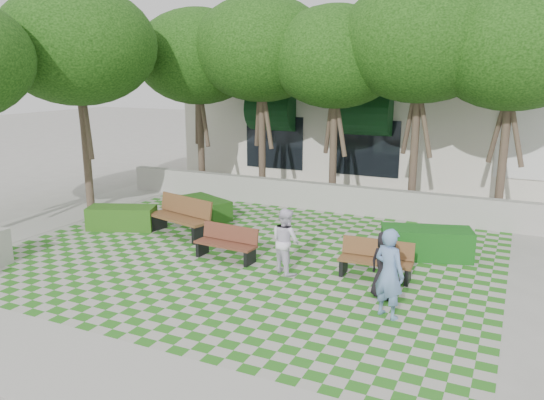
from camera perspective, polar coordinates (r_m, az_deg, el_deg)
The scene contains 16 objects.
ground at distance 12.55m, azimuth -5.04°, elevation -7.46°, with size 90.00×90.00×0.00m, color gray.
lawn at distance 13.37m, azimuth -2.87°, elevation -6.06°, with size 12.00×12.00×0.00m, color #2B721E.
sidewalk_south at distance 9.21m, azimuth -20.59°, elevation -16.54°, with size 16.00×2.00×0.01m, color #9E9B93.
sidewalk_west at distance 17.80m, azimuth -23.79°, elevation -2.21°, with size 2.00×12.00×0.01m, color #9E9B93.
retaining_wall at distance 17.81m, azimuth 5.03°, elevation 0.40°, with size 15.00×0.36×0.90m, color #9E9B93.
bench_east at distance 12.12m, azimuth 11.11°, elevation -6.38°, with size 1.65×0.62×0.85m.
bench_mid at distance 13.10m, azimuth -4.88°, elevation -4.68°, with size 1.62×0.64×0.83m.
bench_west at distance 15.13m, azimuth -9.80°, elevation -1.85°, with size 2.16×1.18×1.08m.
hedge_east at distance 13.69m, azimuth 16.24°, elevation -4.47°, with size 2.17×0.87×0.76m, color #134A16.
hedge_midleft at distance 16.88m, azimuth -7.01°, elevation -0.85°, with size 1.81×0.72×0.63m, color #1B4512.
hedge_west at distance 16.16m, azimuth -15.84°, elevation -1.86°, with size 1.93×0.77×0.68m, color #234F15.
person_blue at distance 10.14m, azimuth 12.48°, elevation -7.72°, with size 0.63×0.42×1.74m, color #6789BC.
person_dark at distance 11.01m, azimuth 12.10°, elevation -6.83°, with size 0.70×0.45×1.42m, color black.
person_white at distance 12.10m, azimuth 1.48°, elevation -4.41°, with size 0.74×0.57×1.52m, color white.
tree_row at distance 17.86m, azimuth -0.76°, elevation 15.78°, with size 17.70×13.40×7.41m.
building at distance 24.76m, azimuth 13.65°, elevation 8.63°, with size 18.00×8.92×5.15m.
Camera 1 is at (5.98, -10.08, 4.50)m, focal length 35.00 mm.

